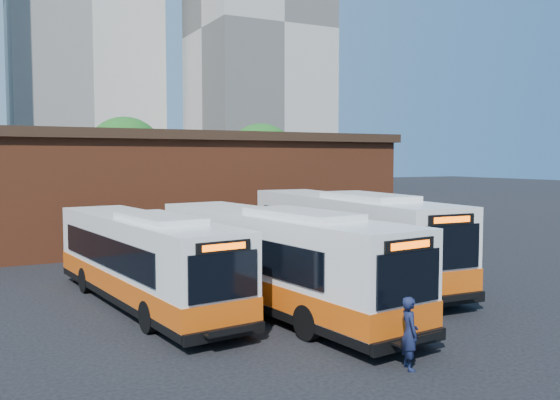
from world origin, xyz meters
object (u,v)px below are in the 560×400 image
bus_mideast (275,263)px  bus_east (347,239)px  bus_midwest (144,263)px  transit_worker (409,333)px

bus_mideast → bus_east: bearing=25.4°
bus_midwest → bus_mideast: bearing=-40.6°
bus_east → transit_worker: size_ratio=7.70×
transit_worker → bus_midwest: bearing=43.1°
transit_worker → bus_east: bearing=-6.7°
bus_midwest → bus_mideast: 4.42m
bus_midwest → bus_east: (8.55, 0.66, 0.19)m
bus_east → bus_midwest: bearing=-173.0°
bus_mideast → bus_east: bus_east is taller
bus_midwest → transit_worker: size_ratio=6.85×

